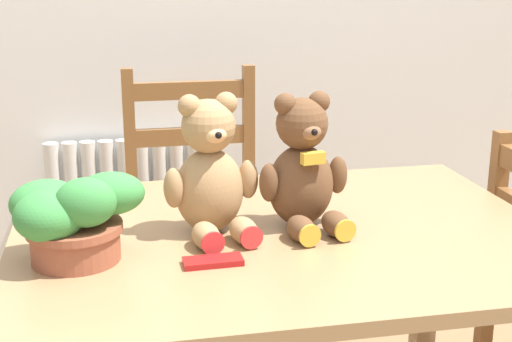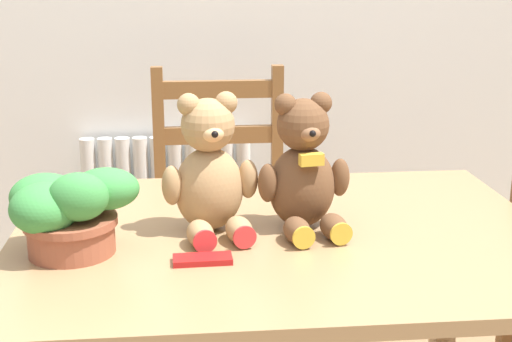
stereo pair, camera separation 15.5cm
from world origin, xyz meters
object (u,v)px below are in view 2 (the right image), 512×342
Objects in this scene: wooden_chair_behind at (222,222)px; teddy_bear_left at (210,173)px; potted_plant at (68,209)px; teddy_bear_right at (304,171)px; chocolate_bar at (203,259)px.

wooden_chair_behind is 3.18× the size of teddy_bear_left.
wooden_chair_behind is 1.05m from potted_plant.
teddy_bear_right is 0.50m from potted_plant.
chocolate_bar is at bearing 28.32° from teddy_bear_right.
teddy_bear_right reaches higher than potted_plant.
teddy_bear_left is 0.22m from chocolate_bar.
wooden_chair_behind is at bearing -89.44° from teddy_bear_right.
wooden_chair_behind is 8.35× the size of chocolate_bar.
chocolate_bar is at bearing -15.95° from potted_plant.
teddy_bear_right is 0.31m from chocolate_bar.
chocolate_bar is (-0.08, -0.99, 0.28)m from wooden_chair_behind.
wooden_chair_behind is 1.04m from chocolate_bar.
teddy_bear_left is at bearing -9.37° from teddy_bear_right.
teddy_bear_right is 2.59× the size of chocolate_bar.
teddy_bear_left is (-0.06, -0.82, 0.41)m from wooden_chair_behind.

